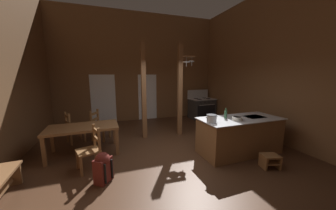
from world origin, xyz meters
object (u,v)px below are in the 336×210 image
stove_range (202,108)px  stockpot_on_counter (212,119)px  ladderback_chair_by_post (91,149)px  ladderback_chair_at_table_end (74,128)px  dining_table (83,130)px  mixing_bowl_on_counter (237,118)px  ladderback_chair_near_window (99,126)px  bottle_tall_on_counter (226,114)px  backpack (103,166)px  step_stool (270,160)px  kitchen_island (239,135)px

stove_range → stockpot_on_counter: bearing=-116.6°
stove_range → ladderback_chair_by_post: (-4.56, -3.28, -0.03)m
stove_range → ladderback_chair_at_table_end: (-5.19, -1.48, -0.03)m
ladderback_chair_by_post → stockpot_on_counter: (2.69, -0.47, 0.58)m
dining_table → mixing_bowl_on_counter: (3.64, -1.38, 0.33)m
ladderback_chair_near_window → ladderback_chair_at_table_end: 0.72m
ladderback_chair_at_table_end → bottle_tall_on_counter: (3.87, -2.04, 0.59)m
bottle_tall_on_counter → backpack: bearing=-173.6°
stove_range → bottle_tall_on_counter: stove_range is taller
stove_range → stockpot_on_counter: stove_range is taller
step_stool → bottle_tall_on_counter: size_ratio=1.57×
backpack → ladderback_chair_at_table_end: bearing=110.5°
ladderback_chair_by_post → mixing_bowl_on_counter: size_ratio=4.03×
ladderback_chair_at_table_end → mixing_bowl_on_counter: 4.66m
kitchen_island → mixing_bowl_on_counter: mixing_bowl_on_counter is taller
step_stool → mixing_bowl_on_counter: (-0.34, 0.73, 0.80)m
ladderback_chair_by_post → ladderback_chair_at_table_end: same height
stockpot_on_counter → mixing_bowl_on_counter: bearing=-2.1°
step_stool → bottle_tall_on_counter: bottle_tall_on_counter is taller
stove_range → stockpot_on_counter: (-1.87, -3.74, 0.55)m
bottle_tall_on_counter → stockpot_on_counter: bearing=-158.5°
mixing_bowl_on_counter → ladderback_chair_at_table_end: bearing=150.4°
step_stool → ladderback_chair_near_window: bearing=140.1°
kitchen_island → ladderback_chair_by_post: bearing=174.4°
stockpot_on_counter → bottle_tall_on_counter: (0.55, 0.22, 0.01)m
ladderback_chair_near_window → dining_table: bearing=-108.8°
step_stool → stockpot_on_counter: stockpot_on_counter is taller
mixing_bowl_on_counter → dining_table: bearing=159.3°
ladderback_chair_at_table_end → mixing_bowl_on_counter: mixing_bowl_on_counter is taller
step_stool → backpack: size_ratio=0.70×
dining_table → bottle_tall_on_counter: bottle_tall_on_counter is taller
backpack → step_stool: bearing=-10.4°
stove_range → bottle_tall_on_counter: bearing=-110.6°
ladderback_chair_by_post → backpack: bearing=-66.2°
ladderback_chair_near_window → backpack: ladderback_chair_near_window is taller
backpack → bottle_tall_on_counter: bearing=6.4°
ladderback_chair_near_window → backpack: (0.17, -2.42, -0.14)m
dining_table → mixing_bowl_on_counter: 3.90m
step_stool → ladderback_chair_by_post: bearing=161.9°
step_stool → ladderback_chair_by_post: ladderback_chair_by_post is taller
ladderback_chair_by_post → mixing_bowl_on_counter: 3.47m
dining_table → mixing_bowl_on_counter: mixing_bowl_on_counter is taller
ladderback_chair_by_post → stockpot_on_counter: stockpot_on_counter is taller
kitchen_island → stockpot_on_counter: stockpot_on_counter is taller
kitchen_island → step_stool: bearing=-82.5°
step_stool → ladderback_chair_near_window: (-3.65, 3.06, 0.27)m
ladderback_chair_by_post → ladderback_chair_at_table_end: (-0.63, 1.79, 0.00)m
ladderback_chair_near_window → stockpot_on_counter: stockpot_on_counter is taller
dining_table → mixing_bowl_on_counter: size_ratio=7.40×
dining_table → ladderback_chair_at_table_end: size_ratio=1.83×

